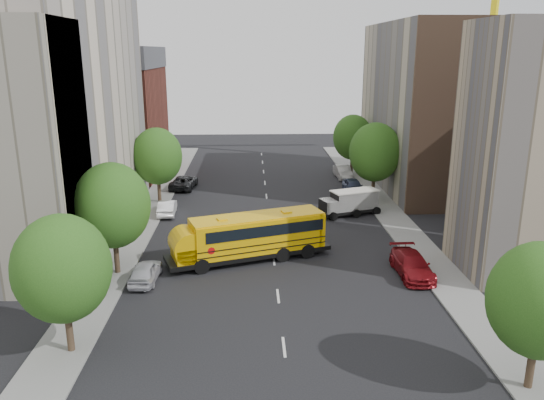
{
  "coord_description": "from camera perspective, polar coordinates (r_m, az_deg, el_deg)",
  "views": [
    {
      "loc": [
        -1.64,
        -38.63,
        15.0
      ],
      "look_at": [
        0.02,
        2.0,
        3.53
      ],
      "focal_mm": 35.0,
      "sensor_mm": 36.0,
      "label": 1
    }
  ],
  "objects": [
    {
      "name": "street_tree_5",
      "position": [
        66.66,
        8.68,
        6.68
      ],
      "size": [
        4.86,
        4.86,
        7.51
      ],
      "color": "#38281C",
      "rests_on": "ground"
    },
    {
      "name": "building_right_far",
      "position": [
        62.12,
        16.33,
        9.59
      ],
      "size": [
        10.0,
        22.0,
        18.0
      ],
      "primitive_type": "cube",
      "color": "tan",
      "rests_on": "ground"
    },
    {
      "name": "safari_truck",
      "position": [
        50.48,
        8.41,
        -0.22
      ],
      "size": [
        5.86,
        3.64,
        2.37
      ],
      "rotation": [
        0.0,
        0.0,
        0.34
      ],
      "color": "black",
      "rests_on": "ground"
    },
    {
      "name": "lane_markings",
      "position": [
        50.92,
        -0.4,
        -1.38
      ],
      "size": [
        0.15,
        64.0,
        0.01
      ],
      "primitive_type": "cube",
      "color": "silver",
      "rests_on": "ground"
    },
    {
      "name": "parked_car_1",
      "position": [
        51.13,
        -11.21,
        -0.78
      ],
      "size": [
        1.74,
        4.41,
        1.43
      ],
      "primitive_type": "imported",
      "rotation": [
        0.0,
        0.0,
        3.19
      ],
      "color": "white",
      "rests_on": "ground"
    },
    {
      "name": "building_right_sidewall",
      "position": [
        51.87,
        20.14,
        8.16
      ],
      "size": [
        10.1,
        0.3,
        18.0
      ],
      "primitive_type": "cube",
      "color": "brown",
      "rests_on": "ground"
    },
    {
      "name": "parked_car_3",
      "position": [
        38.07,
        14.82,
        -6.76
      ],
      "size": [
        2.23,
        5.32,
        1.53
      ],
      "primitive_type": "imported",
      "rotation": [
        0.0,
        0.0,
        0.02
      ],
      "color": "maroon",
      "rests_on": "ground"
    },
    {
      "name": "street_tree_1",
      "position": [
        37.26,
        -16.81,
        -0.59
      ],
      "size": [
        5.12,
        5.12,
        7.9
      ],
      "color": "#38281C",
      "rests_on": "ground"
    },
    {
      "name": "street_tree_3",
      "position": [
        26.39,
        26.93,
        -9.62
      ],
      "size": [
        4.61,
        4.61,
        7.11
      ],
      "color": "#38281C",
      "rests_on": "ground"
    },
    {
      "name": "parked_car_4",
      "position": [
        58.44,
        8.72,
        1.48
      ],
      "size": [
        2.02,
        4.61,
        1.55
      ],
      "primitive_type": "imported",
      "rotation": [
        0.0,
        0.0,
        0.04
      ],
      "color": "#323B58",
      "rests_on": "ground"
    },
    {
      "name": "parked_car_0",
      "position": [
        36.89,
        -13.46,
        -7.5
      ],
      "size": [
        1.86,
        4.23,
        1.42
      ],
      "primitive_type": "imported",
      "rotation": [
        0.0,
        0.0,
        3.1
      ],
      "color": "#BBBBC2",
      "rests_on": "ground"
    },
    {
      "name": "street_tree_2",
      "position": [
        54.42,
        -12.25,
        4.62
      ],
      "size": [
        4.99,
        4.99,
        7.71
      ],
      "color": "#38281C",
      "rests_on": "ground"
    },
    {
      "name": "sidewalk_right",
      "position": [
        47.95,
        13.7,
        -2.87
      ],
      "size": [
        3.0,
        80.0,
        0.12
      ],
      "primitive_type": "cube",
      "color": "slate",
      "rests_on": "ground"
    },
    {
      "name": "street_tree_4",
      "position": [
        55.03,
        11.02,
        5.07
      ],
      "size": [
        5.25,
        5.25,
        8.1
      ],
      "color": "#38281C",
      "rests_on": "ground"
    },
    {
      "name": "building_left_redbrick",
      "position": [
        69.14,
        -16.18,
        8.07
      ],
      "size": [
        10.0,
        15.0,
        13.0
      ],
      "primitive_type": "cube",
      "color": "maroon",
      "rests_on": "ground"
    },
    {
      "name": "ground",
      "position": [
        41.47,
        0.08,
        -5.45
      ],
      "size": [
        120.0,
        120.0,
        0.0
      ],
      "primitive_type": "plane",
      "color": "black",
      "rests_on": "ground"
    },
    {
      "name": "parked_car_2",
      "position": [
        60.63,
        -9.46,
        1.94
      ],
      "size": [
        3.0,
        5.6,
        1.49
      ],
      "primitive_type": "imported",
      "rotation": [
        0.0,
        0.0,
        3.04
      ],
      "color": "black",
      "rests_on": "ground"
    },
    {
      "name": "sidewalk_left",
      "position": [
        47.16,
        -14.31,
        -3.23
      ],
      "size": [
        3.0,
        80.0,
        0.12
      ],
      "primitive_type": "cube",
      "color": "slate",
      "rests_on": "ground"
    },
    {
      "name": "street_tree_0",
      "position": [
        28.31,
        -21.63,
        -6.88
      ],
      "size": [
        4.8,
        4.8,
        7.41
      ],
      "color": "#38281C",
      "rests_on": "ground"
    },
    {
      "name": "parked_car_5",
      "position": [
        65.22,
        7.65,
        3.01
      ],
      "size": [
        1.89,
        4.78,
        1.55
      ],
      "primitive_type": "imported",
      "rotation": [
        0.0,
        0.0,
        0.05
      ],
      "color": "#979692",
      "rests_on": "ground"
    },
    {
      "name": "school_bus",
      "position": [
        39.05,
        -2.68,
        -3.82
      ],
      "size": [
        12.48,
        6.6,
        3.46
      ],
      "rotation": [
        0.0,
        0.0,
        0.33
      ],
      "color": "black",
      "rests_on": "ground"
    },
    {
      "name": "building_left_cream",
      "position": [
        47.8,
        -22.61,
        8.56
      ],
      "size": [
        10.0,
        26.0,
        20.0
      ],
      "primitive_type": "cube",
      "color": "beige",
      "rests_on": "ground"
    }
  ]
}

